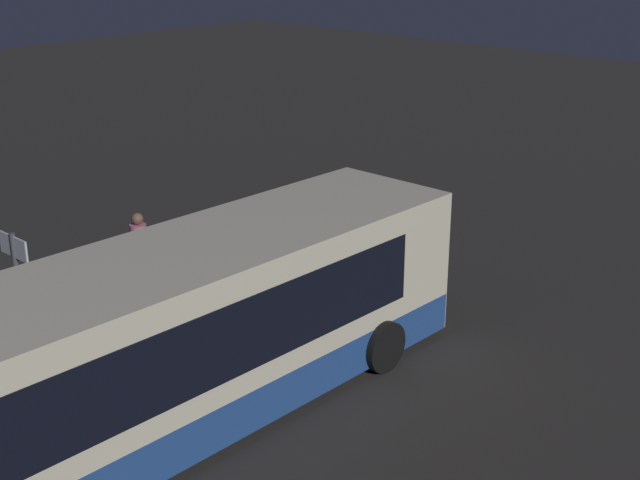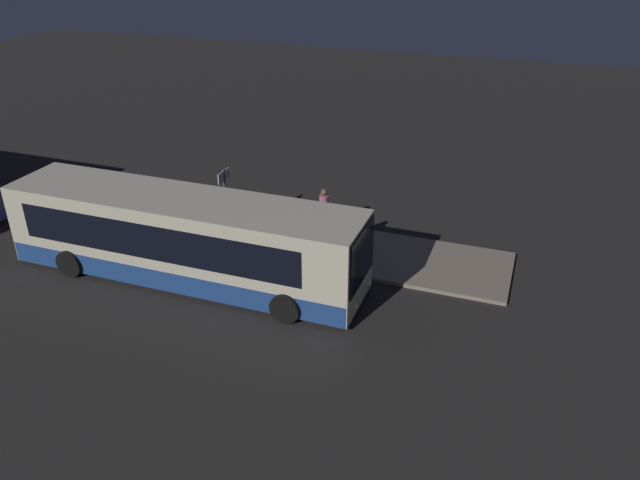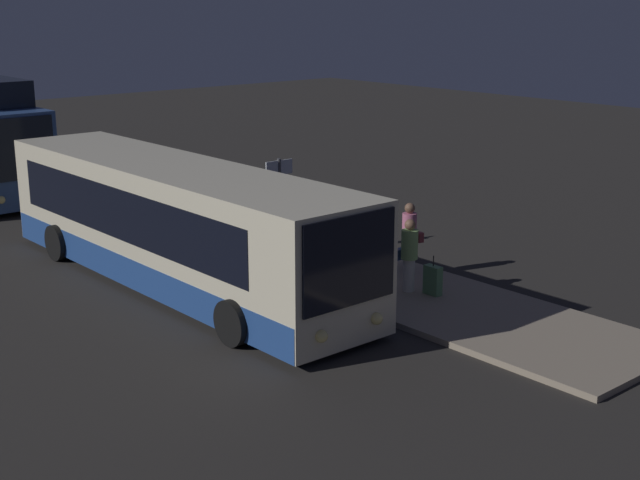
% 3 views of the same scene
% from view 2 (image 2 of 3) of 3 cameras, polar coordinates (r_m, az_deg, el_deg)
% --- Properties ---
extents(ground, '(80.00, 80.00, 0.00)m').
position_cam_2_polar(ground, '(21.33, -11.38, -3.11)').
color(ground, '#2B2826').
extents(platform, '(20.00, 3.41, 0.13)m').
position_cam_2_polar(platform, '(23.80, -7.41, 0.80)').
color(platform, gray).
rests_on(platform, ground).
extents(bus_lead, '(12.04, 2.84, 2.84)m').
position_cam_2_polar(bus_lead, '(20.61, -12.40, 0.12)').
color(bus_lead, beige).
rests_on(bus_lead, ground).
extents(passenger_boarding, '(0.40, 0.57, 1.69)m').
position_cam_2_polar(passenger_boarding, '(23.15, 0.39, 2.94)').
color(passenger_boarding, '#4C476B').
rests_on(passenger_boarding, platform).
extents(passenger_waiting, '(0.58, 0.42, 1.67)m').
position_cam_2_polar(passenger_waiting, '(21.89, 1.97, 1.34)').
color(passenger_waiting, silver).
rests_on(passenger_waiting, platform).
extents(suitcase, '(0.41, 0.20, 0.90)m').
position_cam_2_polar(suitcase, '(22.20, 3.44, 0.07)').
color(suitcase, '#598C59').
rests_on(suitcase, platform).
extents(sign_post, '(0.10, 0.84, 2.45)m').
position_cam_2_polar(sign_post, '(23.11, -8.68, 4.31)').
color(sign_post, '#4C4C51').
rests_on(sign_post, platform).
extents(trash_bin, '(0.44, 0.44, 0.65)m').
position_cam_2_polar(trash_bin, '(23.10, -1.99, 1.24)').
color(trash_bin, '#2D4C33').
rests_on(trash_bin, platform).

